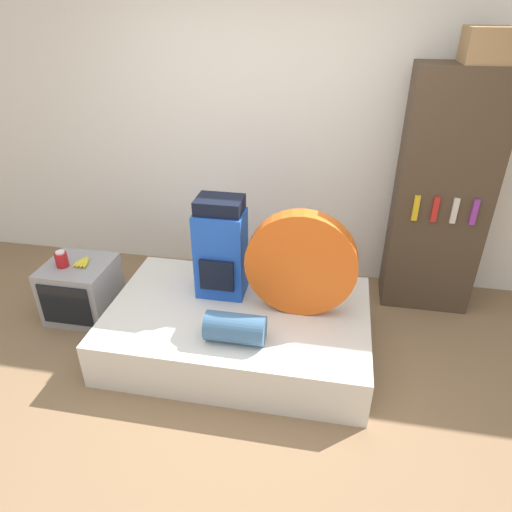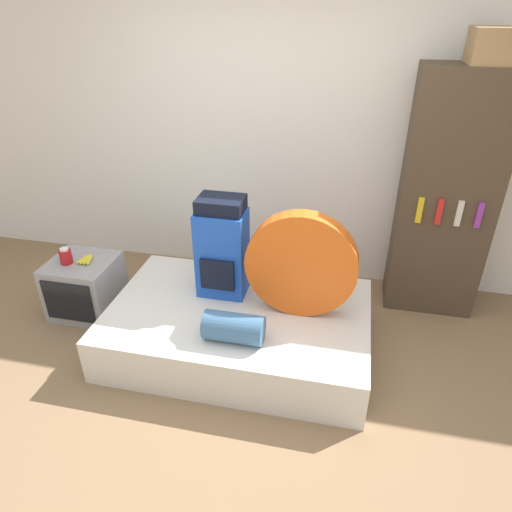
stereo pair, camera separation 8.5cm
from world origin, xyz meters
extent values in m
plane|color=#846647|center=(0.00, 0.00, 0.00)|extent=(16.00, 16.00, 0.00)
cube|color=white|center=(0.00, 1.83, 1.30)|extent=(8.00, 0.05, 2.60)
cube|color=silver|center=(-0.06, 0.64, 0.17)|extent=(1.85, 1.19, 0.34)
cube|color=blue|center=(-0.23, 0.84, 0.67)|extent=(0.35, 0.26, 0.65)
cube|color=black|center=(-0.23, 0.85, 1.04)|extent=(0.32, 0.24, 0.10)
cube|color=black|center=(-0.23, 0.70, 0.57)|extent=(0.24, 0.03, 0.23)
cylinder|color=#E05B19|center=(0.36, 0.71, 0.72)|extent=(0.76, 0.13, 0.76)
cylinder|color=#3D668E|center=(-0.01, 0.31, 0.44)|extent=(0.39, 0.19, 0.19)
cube|color=#939399|center=(-1.39, 0.81, 0.23)|extent=(0.51, 0.47, 0.47)
cube|color=black|center=(-1.39, 0.57, 0.25)|extent=(0.41, 0.02, 0.34)
cylinder|color=#B2191E|center=(-1.48, 0.77, 0.53)|extent=(0.09, 0.09, 0.11)
cylinder|color=white|center=(-1.48, 0.77, 0.59)|extent=(0.07, 0.07, 0.02)
ellipsoid|color=yellow|center=(-1.36, 0.83, 0.48)|extent=(0.08, 0.17, 0.03)
ellipsoid|color=yellow|center=(-1.35, 0.83, 0.48)|extent=(0.05, 0.17, 0.03)
ellipsoid|color=yellow|center=(-1.33, 0.83, 0.48)|extent=(0.05, 0.17, 0.03)
ellipsoid|color=yellow|center=(-1.32, 0.83, 0.48)|extent=(0.08, 0.17, 0.03)
cube|color=#473828|center=(1.35, 1.54, 0.95)|extent=(0.69, 0.35, 1.90)
cube|color=gold|center=(1.15, 1.35, 0.92)|extent=(0.04, 0.02, 0.20)
cube|color=red|center=(1.28, 1.35, 0.92)|extent=(0.04, 0.02, 0.20)
cube|color=beige|center=(1.42, 1.35, 0.92)|extent=(0.04, 0.02, 0.20)
cube|color=purple|center=(1.56, 1.35, 0.92)|extent=(0.04, 0.02, 0.20)
cube|color=#99754C|center=(1.43, 1.53, 2.01)|extent=(0.29, 0.31, 0.22)
camera|label=1|loc=(0.55, -1.93, 2.28)|focal=32.00mm
camera|label=2|loc=(0.63, -1.92, 2.28)|focal=32.00mm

